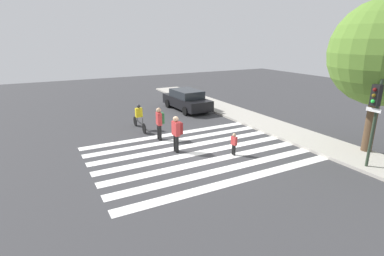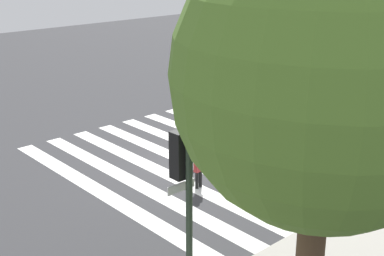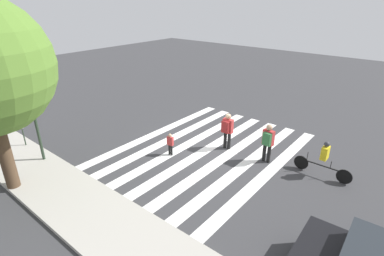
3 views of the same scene
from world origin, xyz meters
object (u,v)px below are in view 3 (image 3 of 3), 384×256
at_px(pedestrian_adult_tall_backpack, 268,141).
at_px(pedestrian_adult_blue_shirt, 170,143).
at_px(pedestrian_child_with_backpack, 227,129).
at_px(cyclist_near_curb, 324,158).
at_px(traffic_light, 35,105).
at_px(parking_meter, 22,129).

xyz_separation_m(pedestrian_adult_tall_backpack, pedestrian_adult_blue_shirt, (3.75, 2.23, -0.44)).
bearing_deg(pedestrian_adult_tall_backpack, pedestrian_adult_blue_shirt, -140.83).
relative_size(pedestrian_adult_tall_backpack, pedestrian_child_with_backpack, 1.00).
bearing_deg(cyclist_near_curb, pedestrian_child_with_backpack, 6.23).
bearing_deg(pedestrian_adult_tall_backpack, pedestrian_child_with_backpack, -170.64).
bearing_deg(pedestrian_child_with_backpack, traffic_light, -134.19).
distance_m(parking_meter, pedestrian_adult_tall_backpack, 11.57).
bearing_deg(cyclist_near_curb, parking_meter, 29.16).
xyz_separation_m(parking_meter, cyclist_near_curb, (-12.09, -6.59, -0.12)).
relative_size(traffic_light, parking_meter, 2.93).
distance_m(parking_meter, pedestrian_adult_blue_shirt, 7.22).
bearing_deg(cyclist_near_curb, traffic_light, 33.76).
height_order(pedestrian_child_with_backpack, cyclist_near_curb, pedestrian_child_with_backpack).
xyz_separation_m(traffic_light, pedestrian_adult_tall_backpack, (-7.73, -6.16, -1.64)).
relative_size(traffic_light, pedestrian_child_with_backpack, 2.13).
bearing_deg(pedestrian_adult_blue_shirt, pedestrian_adult_tall_backpack, -158.30).
bearing_deg(pedestrian_child_with_backpack, pedestrian_adult_blue_shirt, -128.82).
bearing_deg(pedestrian_adult_blue_shirt, traffic_light, 35.65).
height_order(traffic_light, pedestrian_child_with_backpack, traffic_light).
bearing_deg(traffic_light, pedestrian_adult_tall_backpack, -141.42).
height_order(pedestrian_adult_tall_backpack, pedestrian_child_with_backpack, pedestrian_child_with_backpack).
bearing_deg(pedestrian_child_with_backpack, cyclist_near_curb, 4.14).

